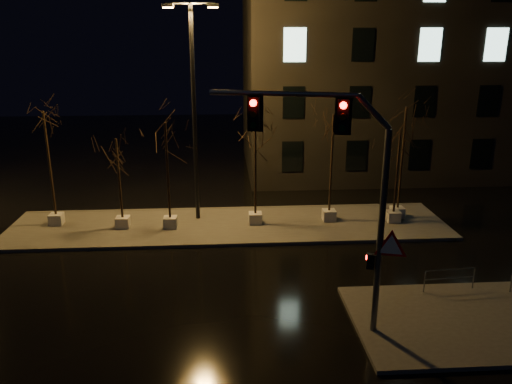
{
  "coord_description": "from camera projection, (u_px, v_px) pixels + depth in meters",
  "views": [
    {
      "loc": [
        -0.23,
        -17.74,
        9.19
      ],
      "look_at": [
        1.14,
        2.84,
        2.8
      ],
      "focal_mm": 35.0,
      "sensor_mm": 36.0,
      "label": 1
    }
  ],
  "objects": [
    {
      "name": "ground",
      "position": [
        232.0,
        282.0,
        19.64
      ],
      "size": [
        90.0,
        90.0,
        0.0
      ],
      "primitive_type": "plane",
      "color": "black",
      "rests_on": "ground"
    },
    {
      "name": "sidewalk_corner",
      "position": [
        457.0,
        321.0,
        16.76
      ],
      "size": [
        7.0,
        5.0,
        0.15
      ],
      "primitive_type": "cube",
      "color": "#46433F",
      "rests_on": "ground"
    },
    {
      "name": "building",
      "position": [
        422.0,
        63.0,
        35.47
      ],
      "size": [
        25.0,
        12.0,
        15.0
      ],
      "primitive_type": "cube",
      "color": "black",
      "rests_on": "ground"
    },
    {
      "name": "tree_4",
      "position": [
        333.0,
        139.0,
        24.58
      ],
      "size": [
        1.8,
        1.8,
        5.62
      ],
      "color": "beige",
      "rests_on": "median"
    },
    {
      "name": "median",
      "position": [
        229.0,
        225.0,
        25.34
      ],
      "size": [
        22.0,
        5.0,
        0.15
      ],
      "primitive_type": "cube",
      "color": "#46433F",
      "rests_on": "ground"
    },
    {
      "name": "streetlight_main",
      "position": [
        194.0,
        100.0,
        24.33
      ],
      "size": [
        2.66,
        0.66,
        10.64
      ],
      "rotation": [
        0.0,
        0.0,
        -0.14
      ],
      "color": "black",
      "rests_on": "median"
    },
    {
      "name": "traffic_signal_mast",
      "position": [
        343.0,
        180.0,
        14.92
      ],
      "size": [
        5.97,
        1.82,
        7.55
      ],
      "rotation": [
        0.0,
        0.0,
        -0.27
      ],
      "color": "#525559",
      "rests_on": "sidewalk_corner"
    },
    {
      "name": "tree_6",
      "position": [
        404.0,
        132.0,
        24.93
      ],
      "size": [
        1.8,
        1.8,
        5.95
      ],
      "color": "beige",
      "rests_on": "median"
    },
    {
      "name": "tree_3",
      "position": [
        255.0,
        141.0,
        24.16
      ],
      "size": [
        1.8,
        1.8,
        5.62
      ],
      "color": "beige",
      "rests_on": "median"
    },
    {
      "name": "tree_5",
      "position": [
        399.0,
        153.0,
        24.61
      ],
      "size": [
        1.8,
        1.8,
        4.73
      ],
      "color": "beige",
      "rests_on": "median"
    },
    {
      "name": "tree_1",
      "position": [
        118.0,
        159.0,
        23.83
      ],
      "size": [
        1.8,
        1.8,
        4.6
      ],
      "color": "beige",
      "rests_on": "median"
    },
    {
      "name": "tree_0",
      "position": [
        46.0,
        137.0,
        23.97
      ],
      "size": [
        1.8,
        1.8,
        5.89
      ],
      "color": "beige",
      "rests_on": "median"
    },
    {
      "name": "guard_rail_a",
      "position": [
        450.0,
        276.0,
        18.52
      ],
      "size": [
        1.99,
        0.2,
        0.86
      ],
      "rotation": [
        0.0,
        0.0,
        0.08
      ],
      "color": "#525559",
      "rests_on": "sidewalk_corner"
    },
    {
      "name": "tree_2",
      "position": [
        166.0,
        147.0,
        23.63
      ],
      "size": [
        1.8,
        1.8,
        5.4
      ],
      "color": "beige",
      "rests_on": "median"
    }
  ]
}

